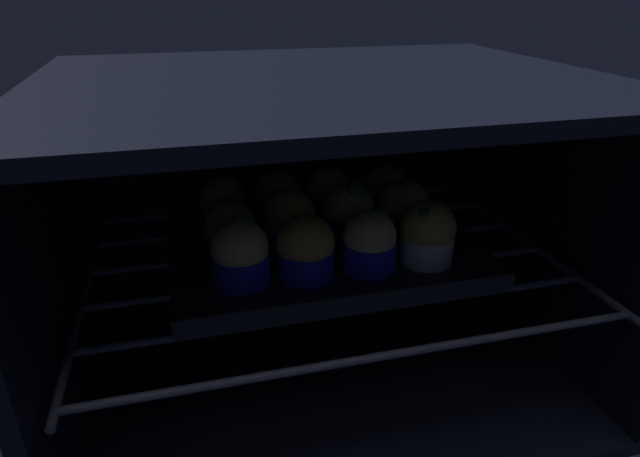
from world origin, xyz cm
name	(u,v)px	position (x,y,z in cm)	size (l,w,h in cm)	color
oven_cavity	(315,221)	(0.00, 26.25, 17.00)	(59.00, 47.00, 37.00)	black
oven_rack	(323,261)	(0.00, 22.00, 13.60)	(54.80, 42.00, 0.80)	#444756
baking_tray	(320,247)	(0.00, 23.63, 14.69)	(35.50, 28.44, 2.20)	black
muffin_row0_col0	(240,254)	(-10.39, 16.86, 18.51)	(6.09, 6.09, 7.51)	#1928B7
muffin_row0_col1	(306,249)	(-3.48, 16.31, 18.43)	(6.20, 6.20, 7.05)	#1928B7
muffin_row0_col2	(370,242)	(3.69, 16.21, 18.39)	(6.03, 6.03, 7.12)	#1928B7
muffin_row0_col3	(427,234)	(10.52, 16.21, 18.58)	(6.26, 6.26, 7.29)	silver
muffin_row1_col0	(230,231)	(-10.74, 23.44, 18.22)	(6.03, 6.03, 6.70)	#7A238C
muffin_row1_col1	(289,221)	(-3.73, 23.69, 18.56)	(6.12, 6.12, 7.31)	silver
muffin_row1_col2	(349,213)	(3.70, 23.73, 18.71)	(6.16, 6.16, 7.99)	#1928B7
muffin_row1_col3	(404,209)	(10.92, 23.87, 18.48)	(6.36, 6.36, 7.36)	#1928B7
muffin_row2_col0	(222,206)	(-11.01, 30.43, 18.58)	(6.03, 6.03, 7.41)	#1928B7
muffin_row2_col1	(279,200)	(-3.72, 30.66, 18.48)	(6.23, 6.23, 7.20)	#7A238C
muffin_row2_col2	(329,195)	(3.18, 31.01, 18.45)	(6.03, 6.03, 7.13)	#1928B7
muffin_row2_col3	(385,192)	(10.89, 30.60, 18.22)	(6.03, 6.03, 6.78)	#1928B7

